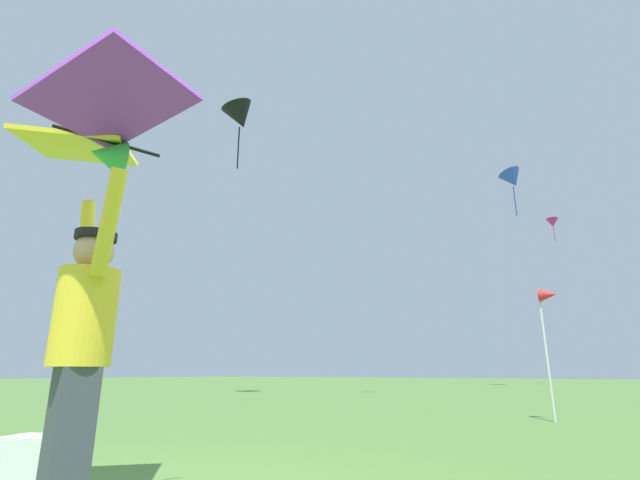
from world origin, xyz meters
TOP-DOWN VIEW (x-y plane):
  - kite_flyer_person at (0.09, -0.25)m, footprint 0.80×0.43m
  - held_stunt_kite at (0.07, -0.32)m, footprint 1.68×1.11m
  - distant_kite_black_high_right at (-8.60, 9.53)m, footprint 1.33×1.51m
  - distant_kite_magenta_mid_left at (-0.84, 31.35)m, footprint 1.02×1.06m
  - distant_kite_blue_high_left at (-1.99, 25.54)m, footprint 1.90×1.70m
  - cooler_box at (-1.37, 0.30)m, footprint 0.56×0.47m
  - marker_flag at (1.52, 7.09)m, footprint 0.30×0.24m

SIDE VIEW (x-z plane):
  - cooler_box at x=-1.37m, z-range 0.00..0.30m
  - kite_flyer_person at x=0.09m, z-range -0.02..1.90m
  - marker_flag at x=1.52m, z-range 0.80..3.00m
  - held_stunt_kite at x=0.07m, z-range 2.07..2.46m
  - distant_kite_black_high_right at x=-8.60m, z-range 8.76..11.65m
  - distant_kite_magenta_mid_left at x=-0.84m, z-range 9.56..11.23m
  - distant_kite_blue_high_left at x=-1.99m, z-range 10.23..13.27m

